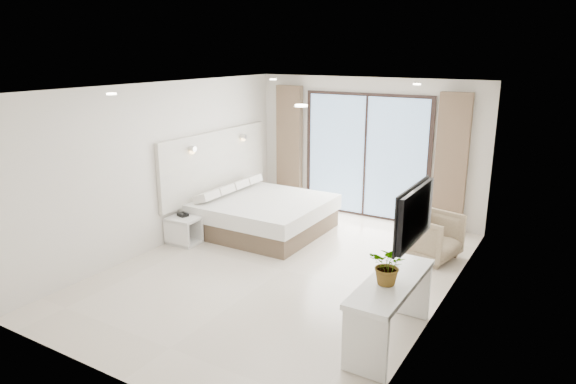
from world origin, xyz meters
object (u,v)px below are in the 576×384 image
at_px(armchair, 431,234).
at_px(console_desk, 391,297).
at_px(nightstand, 184,231).
at_px(bed, 262,214).

bearing_deg(armchair, console_desk, -160.31).
distance_m(nightstand, armchair, 4.06).
height_order(bed, nightstand, bed).
bearing_deg(console_desk, nightstand, 164.14).
xyz_separation_m(bed, armchair, (2.97, 0.29, 0.09)).
distance_m(nightstand, console_desk, 4.23).
relative_size(bed, nightstand, 4.13).
height_order(bed, armchair, armchair).
xyz_separation_m(console_desk, armchair, (-0.30, 2.67, -0.16)).
bearing_deg(nightstand, console_desk, -17.68).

